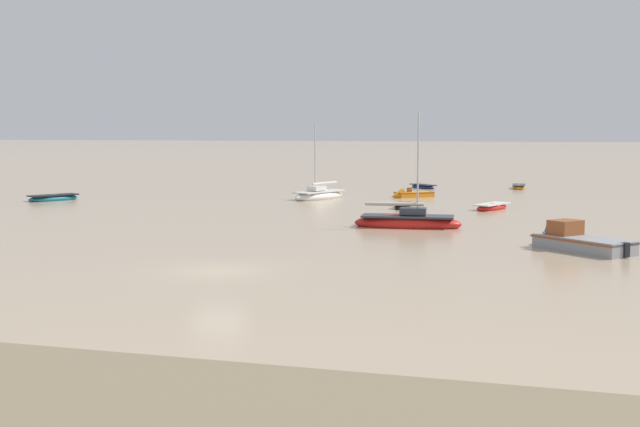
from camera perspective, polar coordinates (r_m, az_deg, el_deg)
The scene contains 10 objects.
ground_plane at distance 35.72m, azimuth -7.27°, elevation -4.08°, with size 800.00×800.00×0.00m, color tan.
sailboat_moored_0 at distance 72.28m, azimuth -0.07°, elevation 1.31°, with size 4.32×6.66×7.17m.
rowboat_moored_3 at distance 74.43m, azimuth -18.51°, elevation 1.04°, with size 3.62×4.78×0.73m.
rowboat_moored_5 at distance 64.09m, azimuth 12.17°, elevation 0.45°, with size 2.96×4.34×0.65m.
rowboat_moored_6 at distance 64.05m, azimuth 5.92°, elevation 0.52°, with size 1.24×3.46×0.54m.
motorboat_moored_1 at distance 43.73m, azimuth 17.36°, elevation -2.01°, with size 5.80×5.47×2.26m.
rowboat_moored_7 at distance 86.15m, azimuth 7.36°, elevation 1.91°, with size 3.43×3.42×0.57m.
motorboat_moored_2 at distance 74.19m, azimuth 6.34°, elevation 1.30°, with size 4.08×3.62×1.40m.
sailboat_moored_1 at distance 51.45m, azimuth 6.28°, elevation -0.61°, with size 7.04×2.74×7.71m.
rowboat_moored_8 at distance 87.51m, azimuth 14.01°, elevation 1.85°, with size 1.33×3.81×0.60m.
Camera 1 is at (13.73, -32.39, 6.22)m, focal length 44.81 mm.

